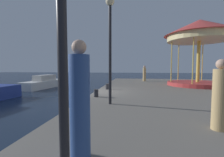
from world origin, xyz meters
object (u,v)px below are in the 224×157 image
Objects in this scene: carousel at (199,36)px; person_mid_promenade at (144,74)px; lamp_post_mid_promenade at (110,32)px; bollard_north at (107,86)px; person_near_carousel at (80,104)px; person_far_corner at (220,97)px; bollard_center at (96,93)px; motorboat_white at (44,83)px.

person_mid_promenade is (-4.18, 3.73, -3.29)m from carousel.
lamp_post_mid_promenade reaches higher than bollard_north.
carousel is at bearing 61.56° from person_near_carousel.
bollard_north is (-7.22, -3.28, -3.90)m from carousel.
person_near_carousel is 1.14× the size of person_mid_promenade.
person_near_carousel reaches higher than bollard_north.
lamp_post_mid_promenade reaches higher than person_mid_promenade.
person_far_corner reaches higher than bollard_north.
person_far_corner is 0.88× the size of person_near_carousel.
lamp_post_mid_promenade is 5.25m from bollard_north.
lamp_post_mid_promenade is 10.96× the size of bollard_center.
bollard_center is 5.64m from person_near_carousel.
person_far_corner is 1.00× the size of person_mid_promenade.
carousel reaches higher than person_near_carousel.
bollard_north is 7.80m from person_far_corner.
person_far_corner is 13.77m from person_mid_promenade.
motorboat_white is at bearing 122.84° from person_near_carousel.
lamp_post_mid_promenade is (-6.39, -7.65, -1.11)m from carousel.
carousel is at bearing -41.77° from person_mid_promenade.
person_far_corner and person_mid_promenade have the same top height.
person_mid_promenade reaches higher than motorboat_white.
motorboat_white is 15.22× the size of bollard_north.
person_near_carousel is at bearing -118.44° from carousel.
bollard_north is at bearing -155.60° from carousel.
person_near_carousel is at bearing -83.75° from bollard_north.
carousel is 13.62m from person_near_carousel.
lamp_post_mid_promenade is at bearing 91.13° from person_near_carousel.
carousel is at bearing -9.69° from motorboat_white.
carousel is 3.24× the size of person_far_corner.
carousel is 2.84× the size of person_near_carousel.
motorboat_white is at bearing 144.49° from bollard_north.
motorboat_white is 14.15m from lamp_post_mid_promenade.
person_mid_promenade is at bearing 138.23° from carousel.
person_mid_promenade is (2.13, 15.38, -0.12)m from person_near_carousel.
lamp_post_mid_promenade reaches higher than bollard_center.
lamp_post_mid_promenade is 2.21× the size of person_near_carousel.
person_mid_promenade is at bearing 66.50° from bollard_north.
person_mid_promenade reaches higher than bollard_north.
motorboat_white is 10.22m from bollard_north.
lamp_post_mid_promenade is 3.31m from bollard_center.
lamp_post_mid_promenade is at bearing -48.39° from motorboat_white.
person_far_corner is 3.40m from person_near_carousel.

